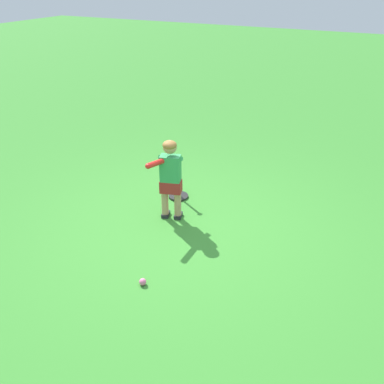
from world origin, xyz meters
TOP-DOWN VIEW (x-y plane):
  - ground_plane at (0.00, 0.00)m, footprint 40.00×40.00m
  - child_batter at (-0.18, -0.26)m, footprint 0.64×0.31m
  - play_ball_center_lawn at (1.12, 0.13)m, footprint 0.07×0.07m
  - batting_tee at (-0.71, -0.43)m, footprint 0.28×0.28m

SIDE VIEW (x-z plane):
  - ground_plane at x=0.00m, z-range 0.00..0.00m
  - play_ball_center_lawn at x=1.12m, z-range 0.00..0.07m
  - batting_tee at x=-0.71m, z-range -0.21..0.41m
  - child_batter at x=-0.18m, z-range 0.11..1.19m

